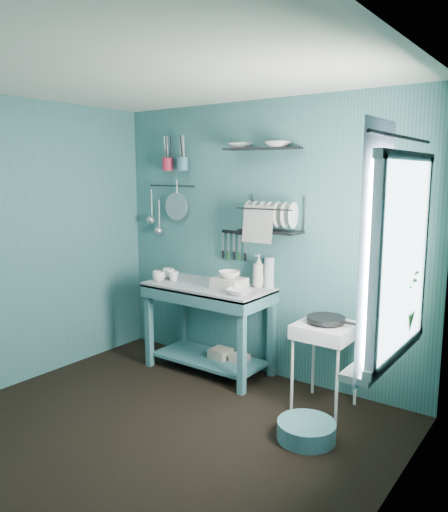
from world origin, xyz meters
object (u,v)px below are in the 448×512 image
Objects in this scene: work_counter at (209,328)px; floor_basin at (306,431)px; wash_tub at (229,283)px; storage_tin_large at (221,360)px; water_bottle at (269,273)px; soap_bottle at (259,271)px; mug_left at (159,276)px; utensil_cup_teal at (183,164)px; hotplate_stand at (324,366)px; mug_right at (168,273)px; storage_tin_small at (240,365)px; mug_mid at (174,276)px; utensil_cup_magenta at (168,164)px; frying_pan at (326,319)px; dish_rack at (271,214)px; colander at (176,207)px; potted_plant at (394,303)px.

work_counter is 1.49m from floor_basin.
wash_tub reaches higher than storage_tin_large.
water_bottle reaches higher than storage_tin_large.
soap_bottle reaches higher than work_counter.
mug_left is 0.95× the size of utensil_cup_teal.
hotplate_stand is at bearing -2.34° from wash_tub.
soap_bottle is at bearing 12.26° from mug_right.
storage_tin_small is (-0.91, 0.14, -0.25)m from hotplate_stand.
mug_mid is at bearing -26.57° from mug_right.
utensil_cup_teal reaches higher than work_counter.
frying_pan is at bearing -7.99° from utensil_cup_magenta.
colander is at bearing 170.35° from dish_rack.
work_counter is 11.82× the size of mug_mid.
work_counter is 0.69m from mug_left.
potted_plant is at bearing -17.84° from utensil_cup_teal.
mug_mid is 0.45× the size of storage_tin_large.
mug_right is 0.44× the size of wash_tub.
water_bottle is at bearing -0.76° from colander.
wash_tub is 1.00× the size of colander.
mug_right is 0.44× the size of water_bottle.
mug_right is at bearing 97.13° from mug_left.
floor_basin is at bearing -23.75° from utensil_cup_teal.
mug_left is at bearing 170.60° from potted_plant.
mug_right is (-0.02, 0.16, 0.00)m from mug_left.
storage_tin_small is (-1.57, 0.63, -0.97)m from potted_plant.
utensil_cup_magenta is 2.79m from potted_plant.
work_counter is 2.84× the size of floor_basin.
storage_tin_large is at bearing 19.90° from mug_left.
storage_tin_large is (0.69, -0.18, -1.42)m from colander.
utensil_cup_teal reaches higher than storage_tin_large.
utensil_cup_teal is 2.01m from storage_tin_small.
mug_mid is 0.36× the size of wash_tub.
dish_rack is at bearing 135.70° from floor_basin.
dish_rack reaches higher than mug_right.
water_bottle is 0.54m from dish_rack.
potted_plant is at bearing -34.03° from dish_rack.
dish_rack is 4.23× the size of utensil_cup_magenta.
mug_right is at bearing 174.97° from work_counter.
frying_pan is at bearing -18.21° from soap_bottle.
floor_basin is at bearing -27.47° from storage_tin_large.
water_bottle is at bearing 20.81° from mug_left.
colander is (-0.84, 0.25, 0.64)m from wash_tub.
mug_left reaches higher than work_counter.
mug_right is 0.22× the size of dish_rack.
work_counter is 9.09× the size of utensil_cup_teal.
soap_bottle is 1.63m from potted_plant.
frying_pan is 1.07× the size of colander.
utensil_cup_teal is at bearing 89.01° from mug_left.
potted_plant reaches higher than storage_tin_large.
storage_tin_large is at bearing 152.53° from floor_basin.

